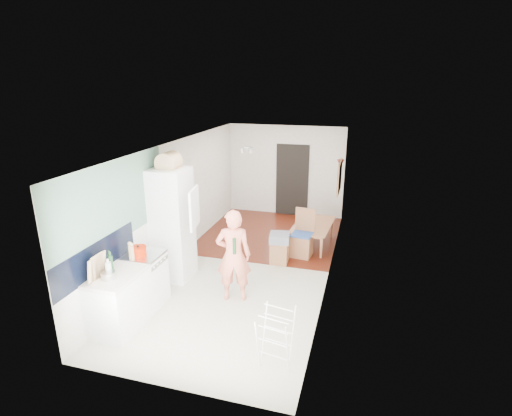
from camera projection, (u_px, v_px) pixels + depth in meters
The scene contains 32 objects.
room_shell at pixel (249, 209), 7.81m from camera, with size 3.20×7.00×2.50m, color white, non-canonical shape.
floor at pixel (249, 267), 8.20m from camera, with size 3.20×7.00×0.01m, color beige.
wood_floor_overlay at pixel (271, 234), 9.89m from camera, with size 3.20×3.30×0.01m, color #5C160D.
sage_wall_panel at pixel (114, 203), 6.21m from camera, with size 0.02×3.00×1.30m, color slate.
tile_splashback at pixel (97, 258), 5.92m from camera, with size 0.02×1.90×0.50m, color black.
doorway_recess at pixel (292, 180), 11.02m from camera, with size 0.90×0.04×2.00m, color black.
base_cabinet at pixel (119, 303), 6.07m from camera, with size 0.60×0.90×0.86m, color white.
worktop at pixel (116, 276), 5.93m from camera, with size 0.62×0.92×0.06m, color silver.
range_cooker at pixel (145, 280), 6.75m from camera, with size 0.60×0.60×0.88m, color white.
cooker_top at pixel (143, 255), 6.61m from camera, with size 0.60×0.60×0.04m, color #BDBDC0.
fridge_housing at pixel (172, 225), 7.48m from camera, with size 0.66×0.66×2.15m, color white.
fridge_door at pixel (194, 208), 6.90m from camera, with size 0.56×0.04×0.70m, color white.
fridge_interior at pixel (186, 202), 7.25m from camera, with size 0.02×0.52×0.66m, color white.
pinboard at pixel (340, 177), 9.05m from camera, with size 0.03×0.90×0.70m, color tan.
pinboard_frame at pixel (339, 177), 9.05m from camera, with size 0.01×0.94×0.74m, color #9C5D3B.
wall_sconce at pixel (341, 163), 9.59m from camera, with size 0.18×0.18×0.16m, color maroon.
person at pixel (233, 248), 6.73m from camera, with size 0.71×0.46×1.94m, color #F07A60.
dining_table at pixel (314, 236), 9.20m from camera, with size 1.24×0.69×0.44m, color #9C5D3B.
dining_chair at pixel (302, 234), 8.55m from camera, with size 0.43×0.43×1.03m, color #9C5D3B, non-canonical shape.
stool at pixel (280, 252), 8.32m from camera, with size 0.36×0.36×0.47m, color #9C5D3B, non-canonical shape.
grey_drape at pixel (280, 238), 8.23m from camera, with size 0.40×0.40×0.18m, color gray.
drying_rack at pixel (276, 339), 5.29m from camera, with size 0.41×0.37×0.81m, color white, non-canonical shape.
bread_bin at pixel (169, 162), 7.15m from camera, with size 0.40×0.38×0.21m, color tan, non-canonical shape.
red_casserole at pixel (138, 251), 6.52m from camera, with size 0.27×0.27×0.16m, color red.
steel_pan at pixel (108, 275), 5.78m from camera, with size 0.21×0.21×0.10m, color #BDBDC0.
held_bottle at pixel (234, 246), 6.49m from camera, with size 0.06×0.06×0.27m, color #173B1D.
bottle_a at pixel (111, 265), 5.91m from camera, with size 0.07×0.07×0.28m, color #173B1D.
bottle_b at pixel (110, 263), 5.96m from camera, with size 0.06×0.06×0.28m, color #173B1D.
bottle_c at pixel (109, 269), 5.84m from camera, with size 0.09×0.09×0.22m, color beige.
pepper_mill_front at pixel (132, 253), 6.38m from camera, with size 0.06×0.06×0.22m, color tan.
pepper_mill_back at pixel (131, 252), 6.39m from camera, with size 0.06×0.06×0.23m, color tan.
chopping_boards at pixel (97, 267), 5.69m from camera, with size 0.04×0.29×0.40m, color tan, non-canonical shape.
Camera 1 is at (2.16, -7.10, 3.69)m, focal length 28.00 mm.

